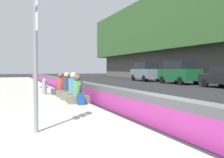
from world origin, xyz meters
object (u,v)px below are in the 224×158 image
at_px(seated_person_middle, 73,91).
at_px(route_sign_post, 35,32).
at_px(seated_person_rear, 67,89).
at_px(seated_person_far, 61,88).
at_px(backpack, 81,99).
at_px(parked_car_fourth, 179,72).
at_px(fire_hydrant, 44,86).
at_px(parked_car_midline, 145,72).
at_px(seated_person_foreground, 78,94).

bearing_deg(seated_person_middle, route_sign_post, 159.40).
xyz_separation_m(seated_person_rear, seated_person_far, (1.37, 0.06, -0.02)).
xyz_separation_m(backpack, parked_car_fourth, (12.03, -13.10, 0.85)).
distance_m(fire_hydrant, parked_car_fourth, 15.74).
xyz_separation_m(seated_person_middle, parked_car_midline, (17.02, -12.90, 0.67)).
height_order(seated_person_middle, parked_car_fourth, parked_car_fourth).
height_order(fire_hydrant, seated_person_foreground, seated_person_foreground).
xyz_separation_m(fire_hydrant, backpack, (-4.65, -0.80, -0.25)).
xyz_separation_m(seated_person_rear, parked_car_fourth, (9.19, -13.06, 0.67)).
bearing_deg(fire_hydrant, seated_person_far, -119.49).
distance_m(route_sign_post, seated_person_middle, 5.97).
relative_size(seated_person_middle, parked_car_midline, 0.25).
relative_size(route_sign_post, parked_car_midline, 0.74).
bearing_deg(backpack, seated_person_far, 0.27).
relative_size(route_sign_post, fire_hydrant, 4.09).
height_order(seated_person_foreground, backpack, seated_person_foreground).
height_order(route_sign_post, seated_person_middle, route_sign_post).
xyz_separation_m(seated_person_middle, seated_person_rear, (1.26, 0.02, -0.00)).
bearing_deg(seated_person_far, seated_person_middle, -178.21).
height_order(seated_person_foreground, seated_person_middle, seated_person_middle).
height_order(seated_person_rear, parked_car_midline, parked_car_midline).
bearing_deg(seated_person_far, parked_car_midline, -42.05).
bearing_deg(seated_person_far, fire_hydrant, 60.51).
distance_m(seated_person_foreground, seated_person_far, 3.68).
relative_size(fire_hydrant, seated_person_foreground, 0.78).
distance_m(seated_person_rear, parked_car_fourth, 15.98).
xyz_separation_m(route_sign_post, seated_person_middle, (5.35, -2.01, -1.72)).
xyz_separation_m(route_sign_post, seated_person_far, (7.98, -1.93, -1.74)).
height_order(seated_person_middle, parked_car_midline, parked_car_midline).
height_order(fire_hydrant, parked_car_fourth, parked_car_fourth).
height_order(route_sign_post, seated_person_rear, route_sign_post).
distance_m(seated_person_middle, seated_person_far, 2.63).
height_order(seated_person_far, backpack, seated_person_far).
height_order(route_sign_post, fire_hydrant, route_sign_post).
bearing_deg(seated_person_rear, seated_person_foreground, 178.85).
distance_m(fire_hydrant, backpack, 4.73).
height_order(fire_hydrant, parked_car_midline, parked_car_midline).
relative_size(seated_person_foreground, parked_car_fourth, 0.23).
bearing_deg(route_sign_post, backpack, -27.38).
xyz_separation_m(fire_hydrant, seated_person_middle, (-3.07, -0.86, -0.07)).
xyz_separation_m(fire_hydrant, parked_car_midline, (13.96, -13.76, 0.60)).
xyz_separation_m(seated_person_far, backpack, (-4.22, -0.02, -0.16)).
bearing_deg(seated_person_rear, parked_car_fourth, -54.87).
distance_m(seated_person_rear, backpack, 2.85).
height_order(fire_hydrant, seated_person_middle, seated_person_middle).
bearing_deg(seated_person_foreground, seated_person_middle, -3.66).
bearing_deg(seated_person_far, parked_car_fourth, -59.21).
height_order(seated_person_foreground, seated_person_rear, seated_person_rear).
relative_size(seated_person_foreground, parked_car_midline, 0.23).
relative_size(route_sign_post, parked_car_fourth, 0.75).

